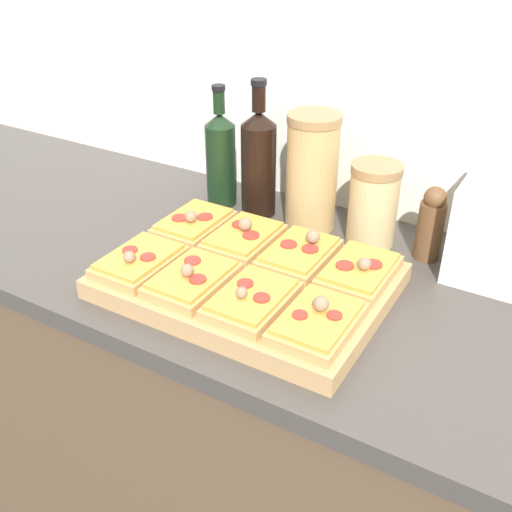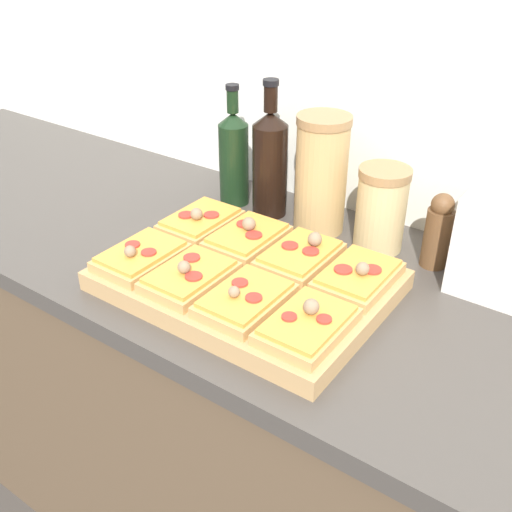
# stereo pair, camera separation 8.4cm
# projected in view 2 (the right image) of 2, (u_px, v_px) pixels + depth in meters

# --- Properties ---
(wall_back) EXTENTS (6.00, 0.06, 2.50)m
(wall_back) POSITION_uv_depth(u_px,v_px,m) (342.00, 58.00, 1.32)
(wall_back) COLOR silver
(wall_back) RESTS_ON ground_plane
(kitchen_counter) EXTENTS (2.63, 0.67, 0.91)m
(kitchen_counter) POSITION_uv_depth(u_px,v_px,m) (250.00, 415.00, 1.48)
(kitchen_counter) COLOR brown
(kitchen_counter) RESTS_ON ground_plane
(cutting_board) EXTENTS (0.52, 0.37, 0.04)m
(cutting_board) POSITION_uv_depth(u_px,v_px,m) (247.00, 280.00, 1.14)
(cutting_board) COLOR tan
(cutting_board) RESTS_ON kitchen_counter
(pizza_slice_back_left) EXTENTS (0.11, 0.17, 0.05)m
(pizza_slice_back_left) POSITION_uv_depth(u_px,v_px,m) (201.00, 221.00, 1.27)
(pizza_slice_back_left) COLOR tan
(pizza_slice_back_left) RESTS_ON cutting_board
(pizza_slice_back_midleft) EXTENTS (0.11, 0.17, 0.06)m
(pizza_slice_back_midleft) POSITION_uv_depth(u_px,v_px,m) (248.00, 237.00, 1.21)
(pizza_slice_back_midleft) COLOR tan
(pizza_slice_back_midleft) RESTS_ON cutting_board
(pizza_slice_back_midright) EXTENTS (0.11, 0.17, 0.06)m
(pizza_slice_back_midright) POSITION_uv_depth(u_px,v_px,m) (301.00, 255.00, 1.15)
(pizza_slice_back_midright) COLOR tan
(pizza_slice_back_midright) RESTS_ON cutting_board
(pizza_slice_back_right) EXTENTS (0.11, 0.17, 0.05)m
(pizza_slice_back_right) POSITION_uv_depth(u_px,v_px,m) (358.00, 276.00, 1.09)
(pizza_slice_back_right) COLOR tan
(pizza_slice_back_right) RESTS_ON cutting_board
(pizza_slice_front_left) EXTENTS (0.11, 0.17, 0.05)m
(pizza_slice_front_left) POSITION_uv_depth(u_px,v_px,m) (141.00, 256.00, 1.15)
(pizza_slice_front_left) COLOR tan
(pizza_slice_front_left) RESTS_ON cutting_board
(pizza_slice_front_midleft) EXTENTS (0.11, 0.17, 0.05)m
(pizza_slice_front_midleft) POSITION_uv_depth(u_px,v_px,m) (190.00, 276.00, 1.09)
(pizza_slice_front_midleft) COLOR tan
(pizza_slice_front_midleft) RESTS_ON cutting_board
(pizza_slice_front_midright) EXTENTS (0.11, 0.17, 0.05)m
(pizza_slice_front_midright) POSITION_uv_depth(u_px,v_px,m) (245.00, 299.00, 1.03)
(pizza_slice_front_midright) COLOR tan
(pizza_slice_front_midright) RESTS_ON cutting_board
(pizza_slice_front_right) EXTENTS (0.11, 0.17, 0.05)m
(pizza_slice_front_right) POSITION_uv_depth(u_px,v_px,m) (308.00, 324.00, 0.97)
(pizza_slice_front_right) COLOR tan
(pizza_slice_front_right) RESTS_ON cutting_board
(olive_oil_bottle) EXTENTS (0.07, 0.07, 0.29)m
(olive_oil_bottle) POSITION_uv_depth(u_px,v_px,m) (234.00, 157.00, 1.41)
(olive_oil_bottle) COLOR black
(olive_oil_bottle) RESTS_ON kitchen_counter
(wine_bottle) EXTENTS (0.08, 0.08, 0.32)m
(wine_bottle) POSITION_uv_depth(u_px,v_px,m) (270.00, 162.00, 1.36)
(wine_bottle) COLOR black
(wine_bottle) RESTS_ON kitchen_counter
(grain_jar_tall) EXTENTS (0.12, 0.12, 0.26)m
(grain_jar_tall) POSITION_uv_depth(u_px,v_px,m) (321.00, 175.00, 1.29)
(grain_jar_tall) COLOR tan
(grain_jar_tall) RESTS_ON kitchen_counter
(grain_jar_short) EXTENTS (0.11, 0.11, 0.18)m
(grain_jar_short) POSITION_uv_depth(u_px,v_px,m) (381.00, 209.00, 1.24)
(grain_jar_short) COLOR tan
(grain_jar_short) RESTS_ON kitchen_counter
(pepper_mill) EXTENTS (0.05, 0.05, 0.16)m
(pepper_mill) POSITION_uv_depth(u_px,v_px,m) (438.00, 231.00, 1.18)
(pepper_mill) COLOR brown
(pepper_mill) RESTS_ON kitchen_counter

